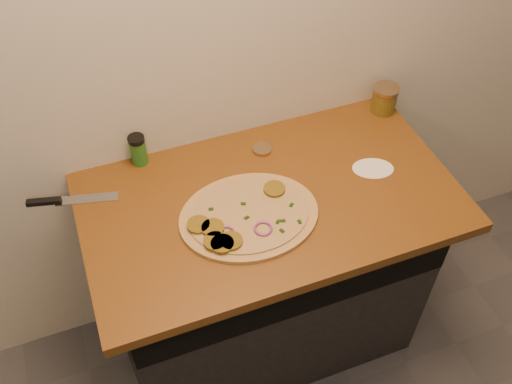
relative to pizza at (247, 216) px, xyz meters
name	(u,v)px	position (x,y,z in m)	size (l,w,h in m)	color
cabinet	(265,273)	(0.10, 0.09, -0.48)	(1.10, 0.60, 0.86)	black
countertop	(270,200)	(0.10, 0.06, -0.03)	(1.20, 0.70, 0.04)	brown
pizza	(247,216)	(0.00, 0.00, 0.00)	(0.45, 0.45, 0.03)	tan
chefs_knife	(64,200)	(-0.52, 0.27, -0.01)	(0.28, 0.09, 0.02)	#B7BAC1
mason_jar_lid	(262,149)	(0.15, 0.27, 0.00)	(0.07, 0.07, 0.01)	tan
salsa_jar	(384,99)	(0.65, 0.32, 0.04)	(0.09, 0.09, 0.10)	maroon
spice_shaker	(138,150)	(-0.25, 0.36, 0.05)	(0.06, 0.06, 0.11)	#276921
flour_spill	(373,168)	(0.47, 0.06, -0.01)	(0.14, 0.14, 0.00)	white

